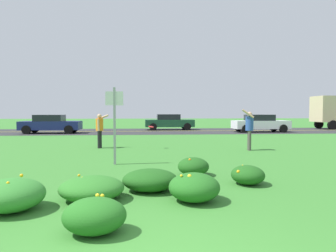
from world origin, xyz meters
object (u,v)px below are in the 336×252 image
at_px(person_thrower_orange_shirt, 100,128).
at_px(car_dark_green_center_right, 169,122).
at_px(person_catcher_blue_shirt, 249,127).
at_px(car_white_rightmost, 260,123).
at_px(frisbee_red, 151,127).
at_px(sign_post_near_path, 115,118).
at_px(car_navy_center_left, 51,124).

xyz_separation_m(person_thrower_orange_shirt, car_dark_green_center_right, (4.50, 13.87, -0.21)).
height_order(person_catcher_blue_shirt, car_white_rightmost, person_catcher_blue_shirt).
height_order(frisbee_red, car_dark_green_center_right, car_dark_green_center_right).
relative_size(person_thrower_orange_shirt, car_dark_green_center_right, 0.35).
xyz_separation_m(sign_post_near_path, frisbee_red, (1.29, 4.14, -0.50)).
bearing_deg(car_dark_green_center_right, frisbee_red, -98.50).
bearing_deg(person_thrower_orange_shirt, frisbee_red, -9.08).
bearing_deg(car_dark_green_center_right, sign_post_near_path, -100.54).
bearing_deg(person_thrower_orange_shirt, person_catcher_blue_shirt, -11.88).
bearing_deg(car_navy_center_left, person_thrower_orange_shirt, -63.09).
xyz_separation_m(car_navy_center_left, car_white_rightmost, (16.90, 0.00, 0.00)).
xyz_separation_m(car_navy_center_left, car_dark_green_center_right, (9.65, 3.73, 0.00)).
relative_size(sign_post_near_path, person_thrower_orange_shirt, 1.55).
xyz_separation_m(sign_post_near_path, car_navy_center_left, (-6.23, 14.65, -0.76)).
height_order(person_thrower_orange_shirt, car_white_rightmost, person_thrower_orange_shirt).
relative_size(car_navy_center_left, car_dark_green_center_right, 1.00).
xyz_separation_m(car_dark_green_center_right, car_white_rightmost, (7.26, -3.73, 0.00)).
distance_m(person_catcher_blue_shirt, car_dark_green_center_right, 15.42).
distance_m(frisbee_red, car_dark_green_center_right, 14.41).
bearing_deg(car_navy_center_left, frisbee_red, -54.44).
relative_size(person_thrower_orange_shirt, car_white_rightmost, 0.35).
bearing_deg(car_white_rightmost, frisbee_red, -131.76).
bearing_deg(car_navy_center_left, car_dark_green_center_right, 21.16).
bearing_deg(car_dark_green_center_right, car_white_rightmost, -27.23).
bearing_deg(person_catcher_blue_shirt, car_navy_center_left, 135.63).
bearing_deg(person_catcher_blue_shirt, car_dark_green_center_right, 97.98).
bearing_deg(car_navy_center_left, sign_post_near_path, -66.98).
xyz_separation_m(frisbee_red, car_navy_center_left, (-7.52, 10.51, -0.26)).
xyz_separation_m(person_catcher_blue_shirt, car_dark_green_center_right, (-2.14, 15.27, -0.28)).
bearing_deg(person_thrower_orange_shirt, car_navy_center_left, 116.91).
bearing_deg(car_navy_center_left, car_white_rightmost, 0.00).
bearing_deg(car_navy_center_left, person_catcher_blue_shirt, -44.37).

